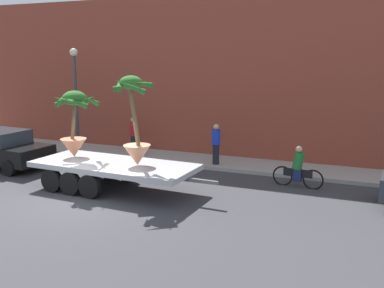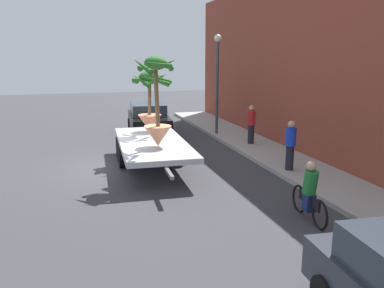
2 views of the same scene
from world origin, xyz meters
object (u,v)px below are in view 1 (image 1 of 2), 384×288
object	(u,v)px
street_lamp	(75,87)
trailing_car	(1,148)
potted_palm_middle	(135,124)
pedestrian_far_left	(134,135)
cyclist	(298,169)
flatbed_trailer	(108,168)
pedestrian_near_gate	(216,143)
potted_palm_rear	(74,122)

from	to	relation	value
street_lamp	trailing_car	bearing A→B (deg)	-116.14
potted_palm_middle	pedestrian_far_left	bearing A→B (deg)	120.84
cyclist	flatbed_trailer	bearing A→B (deg)	-155.12
trailing_car	street_lamp	bearing A→B (deg)	63.86
pedestrian_far_left	trailing_car	bearing A→B (deg)	-137.36
potted_palm_middle	trailing_car	bearing A→B (deg)	172.40
flatbed_trailer	potted_palm_middle	size ratio (longest dim) A/B	2.26
potted_palm_middle	street_lamp	xyz separation A→B (m)	(-5.49, 4.12, 0.86)
pedestrian_far_left	street_lamp	world-z (taller)	street_lamp
cyclist	street_lamp	xyz separation A→B (m)	(-10.50, 1.31, 2.56)
flatbed_trailer	trailing_car	world-z (taller)	trailing_car
cyclist	street_lamp	size ratio (longest dim) A/B	0.38
potted_palm_middle	street_lamp	distance (m)	6.92
pedestrian_near_gate	potted_palm_rear	bearing A→B (deg)	-134.43
flatbed_trailer	potted_palm_middle	xyz separation A→B (m)	(1.09, 0.03, 1.61)
flatbed_trailer	potted_palm_rear	bearing A→B (deg)	170.22
cyclist	street_lamp	world-z (taller)	street_lamp
potted_palm_rear	street_lamp	bearing A→B (deg)	126.30
flatbed_trailer	pedestrian_far_left	world-z (taller)	pedestrian_far_left
cyclist	trailing_car	distance (m)	12.21
potted_palm_middle	pedestrian_far_left	world-z (taller)	potted_palm_middle
flatbed_trailer	cyclist	size ratio (longest dim) A/B	3.71
potted_palm_middle	street_lamp	size ratio (longest dim) A/B	0.63
street_lamp	potted_palm_middle	bearing A→B (deg)	-36.87
potted_palm_rear	pedestrian_far_left	world-z (taller)	potted_palm_rear
potted_palm_rear	trailing_car	world-z (taller)	potted_palm_rear
potted_palm_rear	street_lamp	size ratio (longest dim) A/B	0.50
trailing_car	potted_palm_rear	bearing A→B (deg)	-9.02
cyclist	pedestrian_far_left	xyz separation A→B (m)	(-7.88, 1.99, 0.37)
flatbed_trailer	pedestrian_near_gate	distance (m)	5.01
cyclist	pedestrian_near_gate	bearing A→B (deg)	157.35
flatbed_trailer	potted_palm_middle	world-z (taller)	potted_palm_middle
flatbed_trailer	cyclist	world-z (taller)	cyclist
pedestrian_far_left	street_lamp	xyz separation A→B (m)	(-2.63, -0.68, 2.19)
street_lamp	pedestrian_near_gate	bearing A→B (deg)	1.75
trailing_car	street_lamp	xyz separation A→B (m)	(1.56, 3.18, 2.40)
flatbed_trailer	pedestrian_far_left	distance (m)	5.15
flatbed_trailer	potted_palm_rear	size ratio (longest dim) A/B	2.80
potted_palm_middle	street_lamp	world-z (taller)	street_lamp
potted_palm_middle	trailing_car	world-z (taller)	potted_palm_middle
trailing_car	pedestrian_near_gate	bearing A→B (deg)	21.93
potted_palm_rear	street_lamp	distance (m)	4.91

